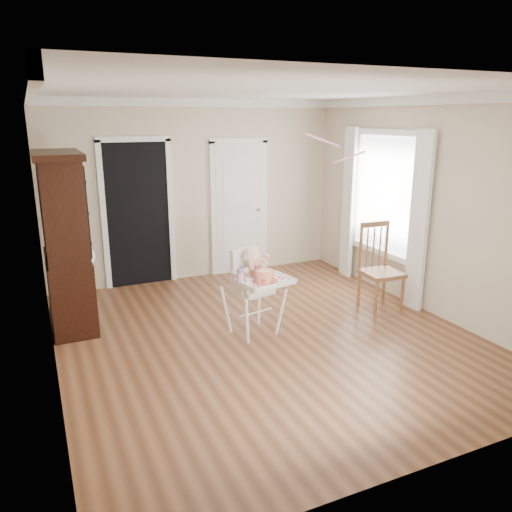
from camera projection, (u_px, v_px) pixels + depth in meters
name	position (u px, v px, depth m)	size (l,w,h in m)	color
floor	(266.00, 336.00, 5.76)	(5.00, 5.00, 0.00)	#56331D
ceiling	(268.00, 90.00, 5.03)	(5.00, 5.00, 0.00)	white
wall_back	(196.00, 191.00, 7.58)	(4.50, 4.50, 0.00)	beige
wall_left	(42.00, 242.00, 4.50)	(5.00, 5.00, 0.00)	beige
wall_right	(428.00, 207.00, 6.28)	(5.00, 5.00, 0.00)	beige
crown_molding	(268.00, 96.00, 5.04)	(4.50, 5.00, 0.12)	white
doorway	(138.00, 211.00, 7.28)	(1.06, 0.05, 2.22)	black
closet_door	(239.00, 209.00, 7.93)	(0.96, 0.09, 2.13)	white
window_right	(382.00, 202.00, 6.97)	(0.13, 1.84, 2.30)	white
high_chair	(254.00, 282.00, 5.66)	(0.69, 0.81, 1.01)	white
baby	(253.00, 269.00, 5.64)	(0.33, 0.25, 0.47)	beige
cake	(265.00, 276.00, 5.42)	(0.28, 0.28, 0.13)	silver
sippy_cup	(240.00, 275.00, 5.39)	(0.08, 0.08, 0.20)	pink
china_cabinet	(66.00, 241.00, 5.84)	(0.55, 1.23, 2.07)	black
dining_chair	(380.00, 270.00, 6.44)	(0.49, 0.49, 1.14)	brown
streamer	(322.00, 140.00, 6.03)	(0.03, 0.50, 0.02)	pink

